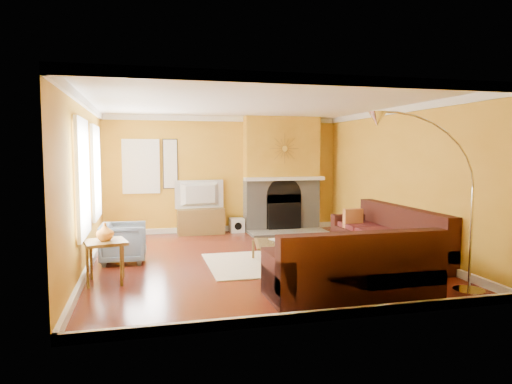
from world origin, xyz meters
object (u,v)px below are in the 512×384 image
object	(u,v)px
media_console	(201,221)
arc_lamp	(429,207)
coffee_table	(282,253)
side_table	(106,262)
sectional_sofa	(339,240)
armchair	(124,243)

from	to	relation	value
media_console	arc_lamp	world-z (taller)	arc_lamp
coffee_table	media_console	size ratio (longest dim) A/B	0.86
side_table	arc_lamp	distance (m)	4.49
sectional_sofa	armchair	size ratio (longest dim) A/B	4.97
media_console	armchair	world-z (taller)	armchair
media_console	sectional_sofa	bearing A→B (deg)	-63.43
media_console	arc_lamp	xyz separation A→B (m)	(2.26, -5.30, 0.89)
sectional_sofa	arc_lamp	bearing A→B (deg)	-74.85
side_table	coffee_table	bearing A→B (deg)	10.12
coffee_table	armchair	xyz separation A→B (m)	(-2.60, 0.70, 0.16)
armchair	arc_lamp	xyz separation A→B (m)	(3.86, -2.90, 0.84)
coffee_table	side_table	distance (m)	2.85
coffee_table	arc_lamp	size ratio (longest dim) A/B	0.39
arc_lamp	sectional_sofa	bearing A→B (deg)	105.15
sectional_sofa	coffee_table	size ratio (longest dim) A/B	4.08
armchair	side_table	world-z (taller)	armchair
coffee_table	arc_lamp	xyz separation A→B (m)	(1.26, -2.20, 1.00)
coffee_table	media_console	world-z (taller)	media_console
armchair	arc_lamp	distance (m)	4.90
side_table	armchair	bearing A→B (deg)	80.54
side_table	arc_lamp	xyz separation A→B (m)	(4.06, -1.70, 0.87)
armchair	arc_lamp	size ratio (longest dim) A/B	0.32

